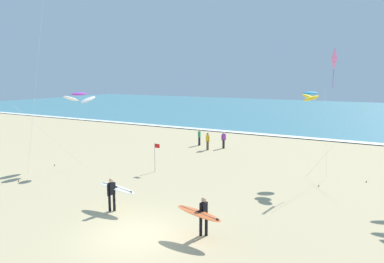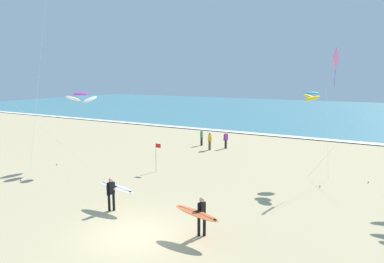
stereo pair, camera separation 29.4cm
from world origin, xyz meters
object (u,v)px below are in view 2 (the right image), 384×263
(kite_diamond_rose_mid, at_px, (336,62))
(kite_arc_violet_far, at_px, (81,97))
(bystander_green_top, at_px, (202,137))
(bystander_yellow_top, at_px, (210,141))
(surfer_trailing, at_px, (114,190))
(bystander_purple_top, at_px, (226,140))
(surfer_lead, at_px, (199,214))
(lifeguard_flag, at_px, (156,154))
(kite_arc_cobalt_low, at_px, (312,96))

(kite_diamond_rose_mid, bearing_deg, kite_arc_violet_far, -162.21)
(bystander_green_top, bearing_deg, bystander_yellow_top, -42.35)
(surfer_trailing, distance_m, kite_diamond_rose_mid, 15.27)
(kite_diamond_rose_mid, bearing_deg, bystander_purple_top, 150.27)
(bystander_green_top, bearing_deg, bystander_purple_top, -3.00)
(kite_diamond_rose_mid, bearing_deg, surfer_lead, -106.69)
(surfer_trailing, xyz_separation_m, kite_diamond_rose_mid, (8.61, 10.81, 6.50))
(bystander_yellow_top, bearing_deg, bystander_green_top, 137.65)
(surfer_trailing, height_order, lifeguard_flag, lifeguard_flag)
(surfer_trailing, distance_m, bystander_purple_top, 16.51)
(lifeguard_flag, bearing_deg, kite_diamond_rose_mid, 20.66)
(kite_diamond_rose_mid, relative_size, lifeguard_flag, 4.02)
(surfer_lead, height_order, lifeguard_flag, lifeguard_flag)
(surfer_lead, bearing_deg, lifeguard_flag, 135.50)
(surfer_lead, bearing_deg, kite_diamond_rose_mid, 73.31)
(kite_arc_cobalt_low, distance_m, bystander_yellow_top, 11.73)
(surfer_trailing, xyz_separation_m, bystander_purple_top, (-1.27, 16.45, -0.24))
(lifeguard_flag, bearing_deg, surfer_trailing, -71.94)
(kite_diamond_rose_mid, xyz_separation_m, lifeguard_flag, (-10.81, -4.08, -6.28))
(kite_diamond_rose_mid, bearing_deg, lifeguard_flag, -159.34)
(bystander_purple_top, bearing_deg, kite_arc_cobalt_low, -35.46)
(kite_arc_cobalt_low, relative_size, bystander_yellow_top, 3.60)
(bystander_purple_top, height_order, bystander_yellow_top, same)
(surfer_trailing, bearing_deg, lifeguard_flag, 108.06)
(surfer_lead, xyz_separation_m, kite_arc_cobalt_low, (2.18, 10.82, 4.38))
(lifeguard_flag, bearing_deg, bystander_yellow_top, 90.44)
(bystander_yellow_top, bearing_deg, lifeguard_flag, -89.56)
(surfer_trailing, xyz_separation_m, kite_arc_cobalt_low, (7.39, 10.29, 4.38))
(bystander_purple_top, xyz_separation_m, lifeguard_flag, (-0.93, -9.72, 0.45))
(surfer_lead, xyz_separation_m, lifeguard_flag, (-7.40, 7.27, 0.22))
(bystander_purple_top, xyz_separation_m, bystander_yellow_top, (-0.99, -1.36, 0.00))
(kite_diamond_rose_mid, distance_m, bystander_purple_top, 13.22)
(kite_arc_cobalt_low, bearing_deg, bystander_purple_top, 144.54)
(kite_arc_violet_far, xyz_separation_m, kite_arc_cobalt_low, (15.40, 4.81, 0.28))
(kite_arc_cobalt_low, height_order, bystander_green_top, kite_arc_cobalt_low)
(kite_arc_violet_far, distance_m, bystander_yellow_top, 12.01)
(surfer_trailing, relative_size, kite_diamond_rose_mid, 0.28)
(surfer_trailing, relative_size, bystander_green_top, 1.49)
(bystander_green_top, bearing_deg, surfer_lead, -61.99)
(kite_arc_cobalt_low, height_order, bystander_yellow_top, kite_arc_cobalt_low)
(bystander_yellow_top, bearing_deg, kite_arc_violet_far, -120.90)
(kite_diamond_rose_mid, relative_size, bystander_purple_top, 5.31)
(surfer_lead, distance_m, kite_diamond_rose_mid, 13.52)
(surfer_trailing, height_order, kite_arc_violet_far, kite_arc_violet_far)
(lifeguard_flag, bearing_deg, bystander_green_top, 99.84)
(lifeguard_flag, bearing_deg, bystander_purple_top, 84.55)
(surfer_lead, height_order, kite_diamond_rose_mid, kite_diamond_rose_mid)
(kite_diamond_rose_mid, relative_size, kite_arc_cobalt_low, 1.48)
(surfer_lead, bearing_deg, bystander_purple_top, 110.86)
(kite_arc_violet_far, xyz_separation_m, lifeguard_flag, (5.82, 1.26, -3.88))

